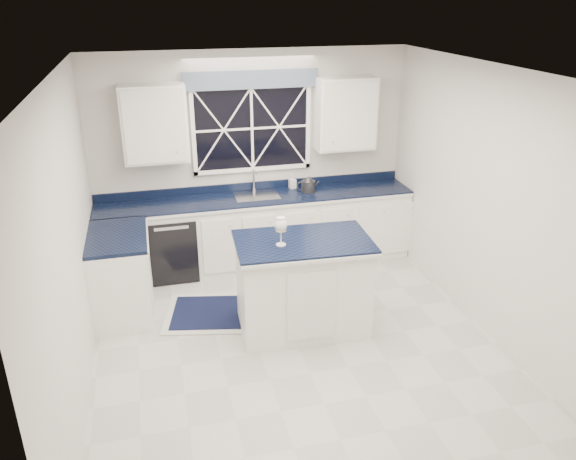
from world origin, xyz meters
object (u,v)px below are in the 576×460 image
object	(u,v)px
dishwasher	(172,244)
island	(303,285)
kettle	(308,185)
faucet	(254,180)
soap_bottle	(292,181)
wine_glass	(281,226)

from	to	relation	value
dishwasher	island	xyz separation A→B (m)	(1.25, -1.60, 0.10)
dishwasher	kettle	xyz separation A→B (m)	(1.77, 0.02, 0.63)
faucet	dishwasher	bearing A→B (deg)	-169.98
dishwasher	soap_bottle	xyz separation A→B (m)	(1.61, 0.21, 0.62)
faucet	wine_glass	world-z (taller)	wine_glass
faucet	island	bearing A→B (deg)	-85.34
wine_glass	soap_bottle	size ratio (longest dim) A/B	1.59
faucet	wine_glass	xyz separation A→B (m)	(-0.10, -1.85, 0.12)
kettle	island	bearing A→B (deg)	-101.62
kettle	wine_glass	xyz separation A→B (m)	(-0.77, -1.68, 0.19)
island	kettle	bearing A→B (deg)	75.10
faucet	soap_bottle	distance (m)	0.52
dishwasher	wine_glass	distance (m)	2.10
dishwasher	faucet	xyz separation A→B (m)	(1.10, 0.19, 0.69)
dishwasher	kettle	distance (m)	1.88
kettle	wine_glass	size ratio (longest dim) A/B	1.01
dishwasher	kettle	bearing A→B (deg)	0.78
faucet	kettle	world-z (taller)	faucet
faucet	island	world-z (taller)	faucet
dishwasher	soap_bottle	distance (m)	1.74
soap_bottle	faucet	bearing A→B (deg)	-178.15
faucet	island	distance (m)	1.89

